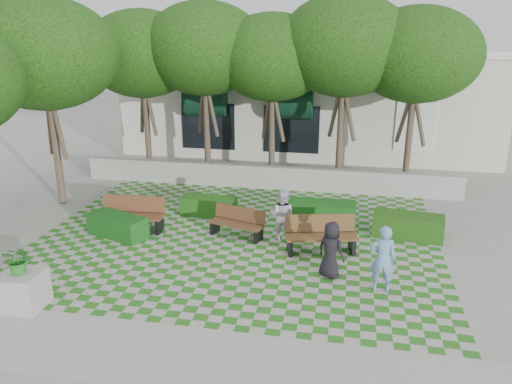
% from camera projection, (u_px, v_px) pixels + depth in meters
% --- Properties ---
extents(ground, '(90.00, 90.00, 0.00)m').
position_uv_depth(ground, '(229.00, 254.00, 14.26)').
color(ground, gray).
rests_on(ground, ground).
extents(lawn, '(12.00, 12.00, 0.00)m').
position_uv_depth(lawn, '(237.00, 239.00, 15.19)').
color(lawn, '#2B721E').
rests_on(lawn, ground).
extents(sidewalk_south, '(16.00, 2.00, 0.01)m').
position_uv_depth(sidewalk_south, '(172.00, 355.00, 9.88)').
color(sidewalk_south, '#9E9B93').
rests_on(sidewalk_south, ground).
extents(sidewalk_west, '(2.00, 12.00, 0.01)m').
position_uv_depth(sidewalk_west, '(25.00, 223.00, 16.48)').
color(sidewalk_west, '#9E9B93').
rests_on(sidewalk_west, ground).
extents(retaining_wall, '(15.00, 0.36, 0.90)m').
position_uv_depth(retaining_wall, '(266.00, 177.00, 19.89)').
color(retaining_wall, '#9E9B93').
rests_on(retaining_wall, ground).
extents(bench_east, '(2.12, 1.12, 1.06)m').
position_uv_depth(bench_east, '(321.00, 235.00, 14.24)').
color(bench_east, '#53381C').
rests_on(bench_east, ground).
extents(bench_mid, '(1.80, 1.02, 0.90)m').
position_uv_depth(bench_mid, '(237.00, 223.00, 15.31)').
color(bench_mid, '#50301B').
rests_on(bench_mid, ground).
extents(bench_west, '(2.07, 0.81, 1.07)m').
position_uv_depth(bench_west, '(132.00, 215.00, 15.77)').
color(bench_west, '#58311E').
rests_on(bench_west, ground).
extents(hedge_east, '(2.17, 1.09, 0.73)m').
position_uv_depth(hedge_east, '(408.00, 226.00, 15.28)').
color(hedge_east, '#1C4612').
rests_on(hedge_east, ground).
extents(hedge_midright, '(2.18, 0.91, 0.76)m').
position_uv_depth(hedge_midright, '(322.00, 213.00, 16.26)').
color(hedge_midright, '#134814').
rests_on(hedge_midright, ground).
extents(hedge_midleft, '(1.89, 0.87, 0.64)m').
position_uv_depth(hedge_midleft, '(209.00, 206.00, 17.05)').
color(hedge_midleft, '#1B4C14').
rests_on(hedge_midleft, ground).
extents(hedge_west, '(2.06, 1.39, 0.67)m').
position_uv_depth(hedge_west, '(118.00, 226.00, 15.37)').
color(hedge_west, '#124716').
rests_on(hedge_west, ground).
extents(planter_front, '(0.91, 0.91, 1.55)m').
position_uv_depth(planter_front, '(22.00, 283.00, 11.37)').
color(planter_front, '#9E9B93').
rests_on(planter_front, ground).
extents(person_blue, '(0.63, 0.42, 1.71)m').
position_uv_depth(person_blue, '(383.00, 259.00, 12.04)').
color(person_blue, '#6C93C5').
rests_on(person_blue, ground).
extents(person_dark, '(0.88, 0.78, 1.51)m').
position_uv_depth(person_dark, '(331.00, 250.00, 12.75)').
color(person_dark, black).
rests_on(person_dark, ground).
extents(person_white, '(0.84, 0.69, 1.57)m').
position_uv_depth(person_white, '(282.00, 215.00, 14.97)').
color(person_white, silver).
rests_on(person_white, ground).
extents(tree_row, '(17.70, 13.40, 7.41)m').
position_uv_depth(tree_row, '(216.00, 54.00, 18.48)').
color(tree_row, '#47382B').
rests_on(tree_row, ground).
extents(building, '(18.00, 8.92, 5.15)m').
position_uv_depth(building, '(309.00, 98.00, 26.39)').
color(building, beige).
rests_on(building, ground).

